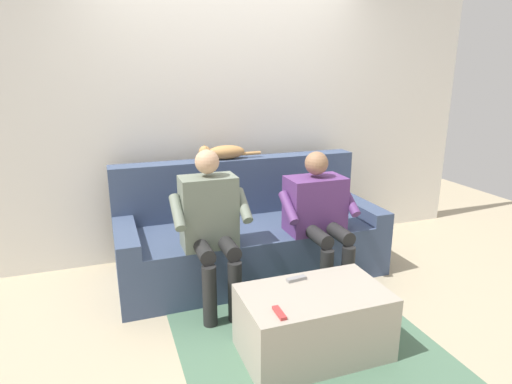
{
  "coord_description": "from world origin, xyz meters",
  "views": [
    {
      "loc": [
        1.12,
        3.18,
        1.71
      ],
      "look_at": [
        0.0,
        0.03,
        0.76
      ],
      "focal_mm": 30.61,
      "sensor_mm": 36.0,
      "label": 1
    }
  ],
  "objects_px": {
    "remote_gray": "(296,279)",
    "remote_red": "(279,313)",
    "couch": "(248,235)",
    "person_right_seated": "(211,221)",
    "coffee_table": "(313,322)",
    "cat_on_backrest": "(223,152)",
    "person_left_seated": "(318,211)"
  },
  "relations": [
    {
      "from": "remote_gray",
      "to": "remote_red",
      "type": "bearing_deg",
      "value": -133.03
    },
    {
      "from": "couch",
      "to": "remote_gray",
      "type": "bearing_deg",
      "value": 87.82
    },
    {
      "from": "couch",
      "to": "remote_red",
      "type": "relative_size",
      "value": 16.69
    },
    {
      "from": "person_right_seated",
      "to": "remote_gray",
      "type": "bearing_deg",
      "value": 122.84
    },
    {
      "from": "coffee_table",
      "to": "cat_on_backrest",
      "type": "relative_size",
      "value": 1.58
    },
    {
      "from": "cat_on_backrest",
      "to": "couch",
      "type": "bearing_deg",
      "value": 115.32
    },
    {
      "from": "couch",
      "to": "coffee_table",
      "type": "bearing_deg",
      "value": 90.0
    },
    {
      "from": "remote_gray",
      "to": "remote_red",
      "type": "distance_m",
      "value": 0.42
    },
    {
      "from": "remote_red",
      "to": "person_right_seated",
      "type": "bearing_deg",
      "value": -170.85
    },
    {
      "from": "couch",
      "to": "coffee_table",
      "type": "distance_m",
      "value": 1.25
    },
    {
      "from": "person_right_seated",
      "to": "cat_on_backrest",
      "type": "height_order",
      "value": "person_right_seated"
    },
    {
      "from": "couch",
      "to": "person_left_seated",
      "type": "height_order",
      "value": "person_left_seated"
    },
    {
      "from": "person_right_seated",
      "to": "coffee_table",
      "type": "bearing_deg",
      "value": 119.08
    },
    {
      "from": "person_left_seated",
      "to": "remote_gray",
      "type": "relative_size",
      "value": 8.44
    },
    {
      "from": "person_right_seated",
      "to": "cat_on_backrest",
      "type": "bearing_deg",
      "value": -112.36
    },
    {
      "from": "person_right_seated",
      "to": "cat_on_backrest",
      "type": "relative_size",
      "value": 2.08
    },
    {
      "from": "coffee_table",
      "to": "person_left_seated",
      "type": "relative_size",
      "value": 0.81
    },
    {
      "from": "remote_red",
      "to": "couch",
      "type": "bearing_deg",
      "value": 168.69
    },
    {
      "from": "couch",
      "to": "cat_on_backrest",
      "type": "xyz_separation_m",
      "value": [
        0.13,
        -0.28,
        0.69
      ]
    },
    {
      "from": "cat_on_backrest",
      "to": "remote_gray",
      "type": "bearing_deg",
      "value": 93.93
    },
    {
      "from": "coffee_table",
      "to": "person_right_seated",
      "type": "distance_m",
      "value": 1.01
    },
    {
      "from": "cat_on_backrest",
      "to": "remote_gray",
      "type": "distance_m",
      "value": 1.48
    },
    {
      "from": "person_left_seated",
      "to": "cat_on_backrest",
      "type": "distance_m",
      "value": 1.0
    },
    {
      "from": "cat_on_backrest",
      "to": "coffee_table",
      "type": "bearing_deg",
      "value": 95.01
    },
    {
      "from": "person_right_seated",
      "to": "remote_red",
      "type": "relative_size",
      "value": 8.81
    },
    {
      "from": "couch",
      "to": "person_right_seated",
      "type": "bearing_deg",
      "value": 46.17
    },
    {
      "from": "cat_on_backrest",
      "to": "remote_gray",
      "type": "height_order",
      "value": "cat_on_backrest"
    },
    {
      "from": "couch",
      "to": "remote_gray",
      "type": "xyz_separation_m",
      "value": [
        0.04,
        1.07,
        0.11
      ]
    },
    {
      "from": "coffee_table",
      "to": "person_left_seated",
      "type": "bearing_deg",
      "value": -118.49
    },
    {
      "from": "person_left_seated",
      "to": "cat_on_backrest",
      "type": "bearing_deg",
      "value": -51.53
    },
    {
      "from": "couch",
      "to": "remote_gray",
      "type": "distance_m",
      "value": 1.08
    },
    {
      "from": "person_left_seated",
      "to": "remote_red",
      "type": "relative_size",
      "value": 8.26
    }
  ]
}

